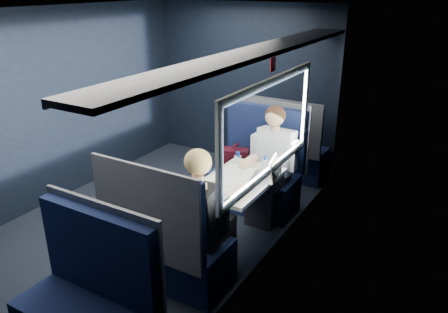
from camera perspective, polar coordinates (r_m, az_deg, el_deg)
The scene contains 13 objects.
ground at distance 5.16m, azimuth -8.74°, elevation -7.98°, with size 2.80×4.20×0.01m, color black.
room_shell at distance 4.60m, azimuth -9.56°, elevation 8.18°, with size 3.00×4.40×2.40m.
table at distance 4.33m, azimuth 1.52°, elevation -3.85°, with size 0.62×1.00×0.74m.
seat_bay_near at distance 5.22m, azimuth 4.27°, elevation -2.18°, with size 1.04×0.62×1.26m.
seat_bay_far at distance 3.90m, azimuth -7.29°, elevation -11.36°, with size 1.04×0.62×1.26m.
seat_row_front at distance 6.00m, azimuth 8.29°, elevation 0.82°, with size 1.04×0.51×1.16m.
seat_row_back at distance 3.38m, azimuth -17.27°, elevation -18.46°, with size 1.04×0.51×1.16m.
man at distance 4.85m, azimuth 6.22°, elevation -0.33°, with size 0.53×0.56×1.32m.
woman at distance 3.73m, azimuth -2.87°, elevation -7.25°, with size 0.53×0.56×1.32m.
papers at distance 4.25m, azimuth 1.27°, elevation -3.21°, with size 0.50×0.73×0.01m, color white.
laptop at distance 4.29m, azimuth 5.88°, elevation -2.17°, with size 0.30×0.35×0.23m.
bottle_small at distance 4.34m, azimuth 5.41°, elevation -1.40°, with size 0.06×0.06×0.22m.
cup at distance 4.45m, azimuth 7.09°, elevation -1.55°, with size 0.07×0.07×0.09m, color white.
Camera 1 is at (2.91, -3.42, 2.54)m, focal length 35.00 mm.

